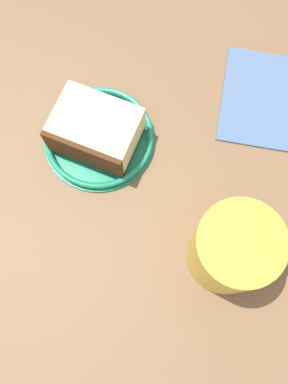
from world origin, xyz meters
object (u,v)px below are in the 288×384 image
(small_plate, at_px, (99,138))
(cake_slice, at_px, (96,130))
(tea_mug, at_px, (235,246))
(folded_napkin, at_px, (264,98))

(small_plate, relative_size, cake_slice, 1.35)
(small_plate, xyz_separation_m, tea_mug, (0.09, 0.19, 0.04))
(cake_slice, height_order, folded_napkin, cake_slice)
(small_plate, xyz_separation_m, folded_napkin, (-0.12, 0.19, -0.00))
(small_plate, bearing_deg, tea_mug, 63.93)
(folded_napkin, bearing_deg, small_plate, -57.75)
(small_plate, relative_size, folded_napkin, 1.02)
(cake_slice, relative_size, folded_napkin, 0.75)
(cake_slice, bearing_deg, small_plate, 174.84)
(cake_slice, xyz_separation_m, tea_mug, (0.09, 0.19, 0.02))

